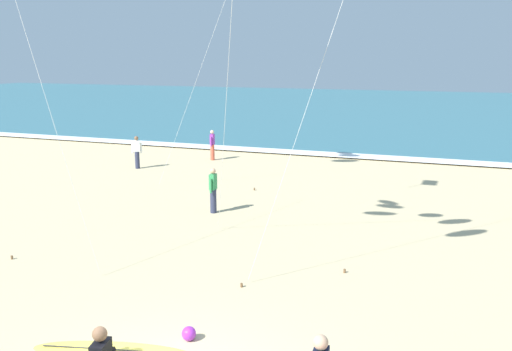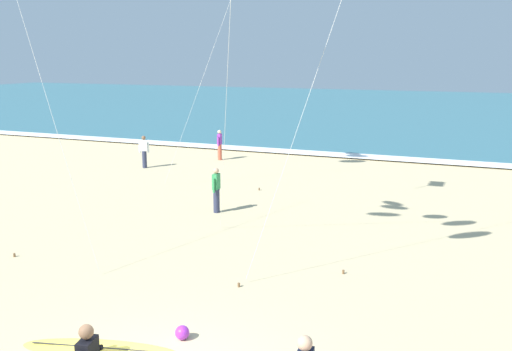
% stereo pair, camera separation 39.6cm
% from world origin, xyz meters
% --- Properties ---
extents(ocean_water, '(160.00, 60.00, 0.08)m').
position_xyz_m(ocean_water, '(0.00, 52.08, 0.04)').
color(ocean_water, '#336B7A').
rests_on(ocean_water, ground).
extents(shoreline_foam, '(160.00, 1.43, 0.01)m').
position_xyz_m(shoreline_foam, '(0.00, 22.38, 0.09)').
color(shoreline_foam, white).
rests_on(shoreline_foam, ocean_water).
extents(bystander_green_top, '(0.22, 0.50, 1.59)m').
position_xyz_m(bystander_green_top, '(-3.67, 9.93, 0.81)').
color(bystander_green_top, '#2D334C').
rests_on(bystander_green_top, ground).
extents(bystander_white_top, '(0.46, 0.30, 1.59)m').
position_xyz_m(bystander_white_top, '(-10.36, 15.69, 0.81)').
color(bystander_white_top, '#2D334C').
rests_on(bystander_white_top, ground).
extents(bystander_purple_top, '(0.22, 0.50, 1.59)m').
position_xyz_m(bystander_purple_top, '(-7.85, 18.95, 0.81)').
color(bystander_purple_top, '#D8593F').
rests_on(bystander_purple_top, ground).
extents(beach_ball, '(0.28, 0.28, 0.28)m').
position_xyz_m(beach_ball, '(-0.45, 1.74, 0.14)').
color(beach_ball, purple).
rests_on(beach_ball, ground).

